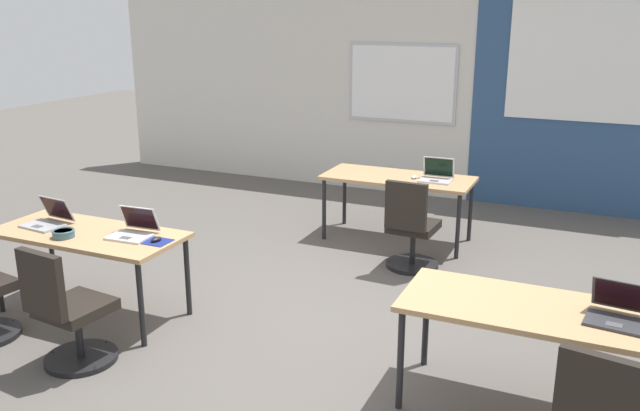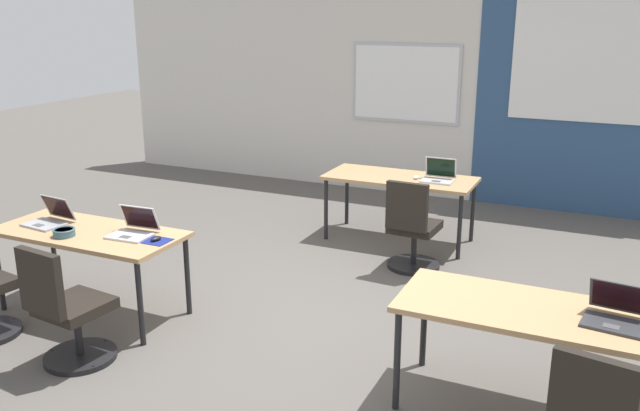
# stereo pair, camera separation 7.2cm
# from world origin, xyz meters

# --- Properties ---
(ground_plane) EXTENTS (24.00, 24.00, 0.00)m
(ground_plane) POSITION_xyz_m (0.00, 0.00, 0.00)
(ground_plane) COLOR #56514C
(back_wall_assembly) EXTENTS (10.00, 0.27, 2.80)m
(back_wall_assembly) POSITION_xyz_m (0.04, 4.20, 1.41)
(back_wall_assembly) COLOR silver
(back_wall_assembly) RESTS_ON ground
(desk_near_left) EXTENTS (1.60, 0.70, 0.72)m
(desk_near_left) POSITION_xyz_m (-1.75, -0.60, 0.66)
(desk_near_left) COLOR tan
(desk_near_left) RESTS_ON ground
(desk_near_right) EXTENTS (1.60, 0.70, 0.72)m
(desk_near_right) POSITION_xyz_m (1.75, -0.60, 0.66)
(desk_near_right) COLOR tan
(desk_near_right) RESTS_ON ground
(desk_far_center) EXTENTS (1.60, 0.70, 0.72)m
(desk_far_center) POSITION_xyz_m (0.00, 2.20, 0.66)
(desk_far_center) COLOR tan
(desk_far_center) RESTS_ON ground
(laptop_near_right_end) EXTENTS (0.37, 0.36, 0.22)m
(laptop_near_right_end) POSITION_xyz_m (2.22, -0.59, 0.77)
(laptop_near_right_end) COLOR #333338
(laptop_near_right_end) RESTS_ON desk_near_right
(laptop_far_right) EXTENTS (0.34, 0.29, 0.23)m
(laptop_far_right) POSITION_xyz_m (0.42, 2.20, 0.77)
(laptop_far_right) COLOR #B7B7BC
(laptop_far_right) RESTS_ON desk_far_center
(mouse_far_right) EXTENTS (0.07, 0.11, 0.03)m
(mouse_far_right) POSITION_xyz_m (0.18, 2.19, 0.74)
(mouse_far_right) COLOR silver
(mouse_far_right) RESTS_ON desk_far_center
(chair_far_right) EXTENTS (0.52, 0.55, 0.92)m
(chair_far_right) POSITION_xyz_m (0.39, 1.43, 0.38)
(chair_far_right) COLOR black
(chair_far_right) RESTS_ON ground
(laptop_near_left_end) EXTENTS (0.36, 0.35, 0.22)m
(laptop_near_left_end) POSITION_xyz_m (-2.18, -0.59, 0.77)
(laptop_near_left_end) COLOR #9E9EA3
(laptop_near_left_end) RESTS_ON desk_near_left
(laptop_near_left_inner) EXTENTS (0.35, 0.33, 0.22)m
(laptop_near_left_inner) POSITION_xyz_m (-1.34, -0.53, 0.77)
(laptop_near_left_inner) COLOR silver
(laptop_near_left_inner) RESTS_ON desk_near_left
(mousepad_near_left_inner) EXTENTS (0.22, 0.19, 0.00)m
(mousepad_near_left_inner) POSITION_xyz_m (-1.09, -0.57, 0.72)
(mousepad_near_left_inner) COLOR navy
(mousepad_near_left_inner) RESTS_ON desk_near_left
(mouse_near_left_inner) EXTENTS (0.07, 0.11, 0.03)m
(mouse_near_left_inner) POSITION_xyz_m (-1.09, -0.57, 0.74)
(mouse_near_left_inner) COLOR black
(mouse_near_left_inner) RESTS_ON mousepad_near_left_inner
(chair_near_left_inner) EXTENTS (0.52, 0.56, 0.92)m
(chair_near_left_inner) POSITION_xyz_m (-1.30, -1.34, 0.38)
(chair_near_left_inner) COLOR black
(chair_near_left_inner) RESTS_ON ground
(snack_bowl) EXTENTS (0.18, 0.18, 0.06)m
(snack_bowl) POSITION_xyz_m (-1.83, -0.78, 0.76)
(snack_bowl) COLOR #3D6070
(snack_bowl) RESTS_ON desk_near_left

